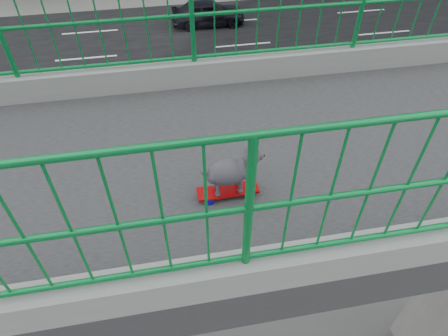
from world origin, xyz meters
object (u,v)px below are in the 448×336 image
poodle (231,170)px  skateboard (228,191)px  car_4 (208,13)px  car_6 (353,99)px  car_1 (311,105)px

poodle → skateboard: bearing=-90.0°
poodle → car_4: size_ratio=0.13×
poodle → car_4: bearing=171.1°
skateboard → car_6: 13.51m
skateboard → car_1: bearing=150.2°
car_4 → car_6: car_6 is taller
car_4 → car_6: 10.57m
poodle → car_1: bearing=150.4°
poodle → car_4: poodle is taller
car_4 → car_6: (9.60, 4.42, 0.07)m
poodle → car_1: 12.86m
car_1 → car_6: (0.00, 1.74, 0.08)m
skateboard → car_6: (-9.72, 6.96, -6.29)m
car_1 → car_6: size_ratio=0.75×
car_6 → skateboard: bearing=-35.6°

